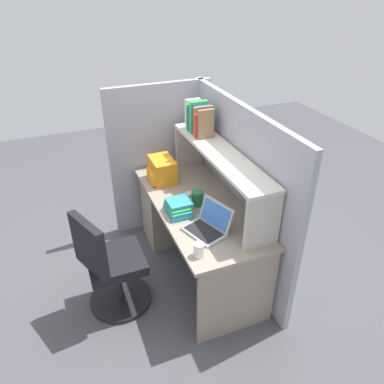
{
  "coord_description": "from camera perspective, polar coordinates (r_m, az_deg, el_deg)",
  "views": [
    {
      "loc": [
        2.45,
        -1.03,
        2.44
      ],
      "look_at": [
        0.0,
        -0.05,
        0.85
      ],
      "focal_mm": 34.46,
      "sensor_mm": 36.0,
      "label": 1
    }
  ],
  "objects": [
    {
      "name": "backpack",
      "position": [
        3.46,
        -4.71,
        3.39
      ],
      "size": [
        0.3,
        0.23,
        0.22
      ],
      "color": "orange",
      "rests_on": "desk"
    },
    {
      "name": "office_chair",
      "position": [
        3.07,
        -12.49,
        -11.58
      ],
      "size": [
        0.53,
        0.55,
        0.93
      ],
      "rotation": [
        0.0,
        0.0,
        3.53
      ],
      "color": "black",
      "rests_on": "ground_plane"
    },
    {
      "name": "computer_mouse",
      "position": [
        3.23,
        -0.72,
        -0.53
      ],
      "size": [
        0.09,
        0.12,
        0.03
      ],
      "primitive_type": "cube",
      "rotation": [
        0.0,
        0.0,
        0.37
      ],
      "color": "silver",
      "rests_on": "desk"
    },
    {
      "name": "desk_book_stack",
      "position": [
        3.01,
        -2.13,
        -2.41
      ],
      "size": [
        0.24,
        0.2,
        0.11
      ],
      "color": "teal",
      "rests_on": "desk"
    },
    {
      "name": "cubicle_partition_left",
      "position": [
        3.82,
        -4.77,
        5.15
      ],
      "size": [
        0.05,
        1.06,
        1.55
      ],
      "primitive_type": "cube",
      "color": "#9E9EA8",
      "rests_on": "ground_plane"
    },
    {
      "name": "ground_plane",
      "position": [
        3.61,
        0.75,
        -11.48
      ],
      "size": [
        8.0,
        8.0,
        0.0
      ],
      "primitive_type": "plane",
      "color": "#4C4C51"
    },
    {
      "name": "paper_cup",
      "position": [
        2.58,
        1.07,
        -8.93
      ],
      "size": [
        0.08,
        0.08,
        0.1
      ],
      "primitive_type": "cylinder",
      "color": "white",
      "rests_on": "desk"
    },
    {
      "name": "overhead_hutch",
      "position": [
        3.06,
        4.36,
        4.63
      ],
      "size": [
        1.44,
        0.28,
        0.45
      ],
      "color": "#BCB7AC",
      "rests_on": "desk"
    },
    {
      "name": "reference_books_on_shelf",
      "position": [
        3.35,
        1.08,
        11.31
      ],
      "size": [
        0.34,
        0.19,
        0.29
      ],
      "color": "white",
      "rests_on": "overhead_hutch"
    },
    {
      "name": "cubicle_partition_rear",
      "position": [
        3.28,
        6.99,
        0.32
      ],
      "size": [
        1.84,
        0.05,
        1.55
      ],
      "primitive_type": "cube",
      "color": "#9E9EA8",
      "rests_on": "ground_plane"
    },
    {
      "name": "laptop",
      "position": [
        2.81,
        2.56,
        -5.18
      ],
      "size": [
        0.38,
        0.35,
        0.22
      ],
      "color": "#B7BABF",
      "rests_on": "desk"
    },
    {
      "name": "snack_canister",
      "position": [
        3.1,
        0.82,
        -0.97
      ],
      "size": [
        0.1,
        0.1,
        0.13
      ],
      "primitive_type": "cylinder",
      "color": "#26723F",
      "rests_on": "desk"
    },
    {
      "name": "desk",
      "position": [
        3.64,
        -1.55,
        -2.92
      ],
      "size": [
        1.6,
        0.7,
        0.73
      ],
      "color": "gray",
      "rests_on": "ground_plane"
    }
  ]
}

